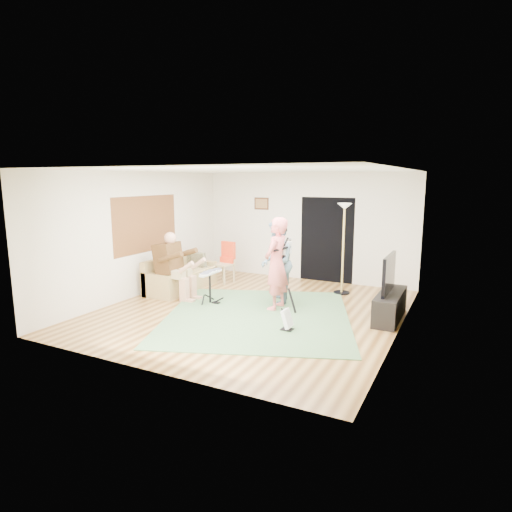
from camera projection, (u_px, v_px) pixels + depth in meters
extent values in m
plane|color=brown|center=(252.00, 310.00, 8.38)|extent=(6.00, 6.00, 0.00)
plane|color=white|center=(251.00, 170.00, 7.90)|extent=(6.00, 6.00, 0.00)
plane|color=brown|center=(146.00, 224.00, 9.49)|extent=(0.00, 2.05, 2.05)
plane|color=black|center=(327.00, 240.00, 10.57)|extent=(2.10, 0.00, 2.10)
cube|color=#3F2314|center=(262.00, 204.00, 11.22)|extent=(0.42, 0.03, 0.32)
cube|color=#497144|center=(257.00, 316.00, 8.01)|extent=(4.42, 4.59, 0.02)
cube|color=tan|center=(182.00, 281.00, 9.94)|extent=(0.77, 1.53, 0.38)
cube|color=tan|center=(170.00, 272.00, 10.05)|extent=(0.14, 1.89, 0.77)
cube|color=tan|center=(202.00, 271.00, 10.68)|extent=(0.77, 0.18, 0.54)
cube|color=tan|center=(158.00, 286.00, 9.17)|extent=(0.77, 0.18, 0.54)
cube|color=#503216|center=(168.00, 258.00, 9.18)|extent=(0.40, 0.52, 0.66)
sphere|color=tan|center=(170.00, 238.00, 9.07)|extent=(0.26, 0.26, 0.26)
cylinder|color=black|center=(210.00, 288.00, 8.81)|extent=(0.04, 0.04, 0.62)
cube|color=white|center=(210.00, 274.00, 8.76)|extent=(0.12, 0.62, 0.04)
imported|color=#E76464|center=(276.00, 264.00, 8.32)|extent=(0.45, 0.67, 1.82)
imported|color=slate|center=(277.00, 262.00, 8.71)|extent=(0.91, 1.02, 1.72)
cube|color=black|center=(287.00, 330.00, 7.26)|extent=(0.20, 0.17, 0.03)
cube|color=silver|center=(287.00, 319.00, 7.22)|extent=(0.16, 0.24, 0.32)
cylinder|color=black|center=(292.00, 301.00, 7.13)|extent=(0.17, 0.04, 0.42)
cylinder|color=black|center=(342.00, 293.00, 9.63)|extent=(0.36, 0.36, 0.03)
cylinder|color=tan|center=(343.00, 251.00, 9.46)|extent=(0.05, 0.05, 1.91)
cone|color=white|center=(345.00, 206.00, 9.28)|extent=(0.32, 0.32, 0.13)
cube|color=tan|center=(223.00, 264.00, 10.56)|extent=(0.49, 0.49, 0.04)
cube|color=#F9401A|center=(227.00, 250.00, 10.67)|extent=(0.41, 0.15, 0.43)
cube|color=black|center=(390.00, 306.00, 7.82)|extent=(0.40, 1.40, 0.50)
cube|color=black|center=(389.00, 274.00, 7.74)|extent=(0.06, 1.03, 0.70)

